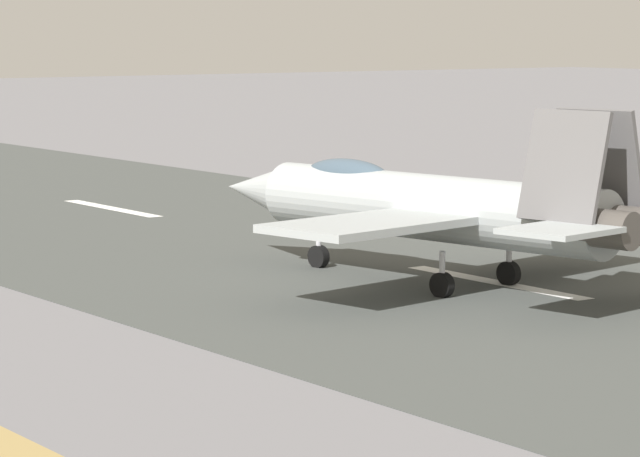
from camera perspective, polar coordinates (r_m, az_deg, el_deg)
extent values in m
plane|color=slate|center=(50.27, 6.61, -2.00)|extent=(400.00, 400.00, 0.00)
cube|color=#404340|center=(50.27, 6.61, -1.99)|extent=(240.00, 26.00, 0.02)
cube|color=white|center=(50.55, 6.31, -1.92)|extent=(8.00, 0.70, 0.00)
cube|color=white|center=(71.38, -7.47, 0.72)|extent=(8.00, 0.70, 0.00)
cylinder|color=#9EA4A5|center=(49.68, 4.04, 0.75)|extent=(13.16, 4.20, 2.07)
cone|color=#9EA4A5|center=(55.21, -2.26, 1.41)|extent=(3.25, 2.23, 1.76)
ellipsoid|color=#3F5160|center=(52.06, 0.99, 1.92)|extent=(3.73, 1.68, 1.10)
cylinder|color=#47423D|center=(45.19, 9.98, 0.02)|extent=(2.35, 1.45, 1.10)
cylinder|color=#47423D|center=(46.09, 10.77, 0.14)|extent=(2.35, 1.45, 1.10)
cube|color=#9EA4A5|center=(46.08, 1.73, 0.14)|extent=(4.34, 6.40, 0.24)
cube|color=#9EA4A5|center=(52.16, 7.74, 0.90)|extent=(4.34, 6.40, 0.24)
cube|color=#9EA4A5|center=(43.68, 8.60, -0.07)|extent=(2.83, 3.16, 0.16)
cube|color=#5E5C5D|center=(45.31, 8.74, 2.22)|extent=(2.72, 1.37, 3.14)
cube|color=#5E5C5D|center=(46.77, 10.04, 2.35)|extent=(2.72, 1.37, 3.14)
cylinder|color=silver|center=(53.28, -0.05, -0.67)|extent=(0.18, 0.18, 1.40)
cylinder|color=black|center=(53.32, -0.05, -1.01)|extent=(0.80, 0.42, 0.76)
cylinder|color=silver|center=(47.55, 4.40, -1.65)|extent=(0.18, 0.18, 1.40)
cylinder|color=black|center=(47.60, 4.39, -2.03)|extent=(0.80, 0.42, 0.76)
cylinder|color=silver|center=(50.00, 6.78, -1.24)|extent=(0.18, 0.18, 1.40)
cylinder|color=black|center=(50.05, 6.77, -1.61)|extent=(0.80, 0.42, 0.76)
cone|color=orange|center=(64.37, 10.97, 0.18)|extent=(0.44, 0.44, 0.55)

